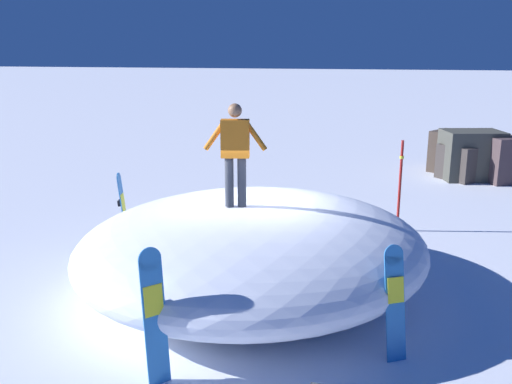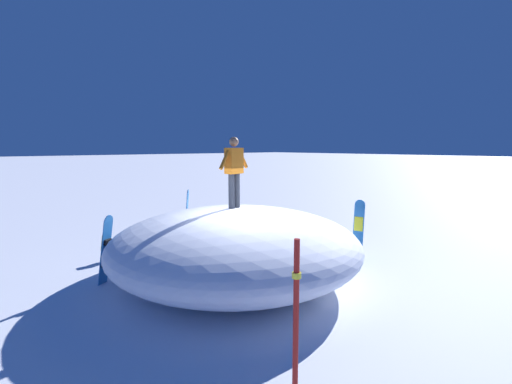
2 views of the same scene
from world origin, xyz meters
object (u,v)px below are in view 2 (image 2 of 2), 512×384
object	(u,v)px
snowboarder_standing	(234,168)
snowboard_secondary_upright	(187,218)
trail_marker_pole	(296,333)
backpack_near	(111,252)
snowboard_primary_upright	(358,231)
snowboard_tertiary_upright	(106,249)

from	to	relation	value
snowboarder_standing	snowboard_secondary_upright	xyz separation A→B (m)	(2.59, -0.27, -1.60)
snowboarder_standing	trail_marker_pole	world-z (taller)	snowboarder_standing
snowboarder_standing	backpack_near	distance (m)	4.14
backpack_near	trail_marker_pole	size ratio (longest dim) A/B	0.28
snowboard_primary_upright	backpack_near	world-z (taller)	snowboard_primary_upright
snowboarder_standing	backpack_near	xyz separation A→B (m)	(2.91, 1.86, -2.28)
snowboard_tertiary_upright	snowboarder_standing	bearing A→B (deg)	-116.23
snowboard_tertiary_upright	backpack_near	distance (m)	1.88
snowboarder_standing	snowboard_secondary_upright	distance (m)	3.06
snowboard_primary_upright	trail_marker_pole	size ratio (longest dim) A/B	0.79
snowboard_tertiary_upright	trail_marker_pole	world-z (taller)	trail_marker_pole
backpack_near	snowboard_tertiary_upright	bearing A→B (deg)	157.53
snowboarder_standing	backpack_near	size ratio (longest dim) A/B	2.77
snowboard_tertiary_upright	trail_marker_pole	bearing A→B (deg)	179.71
snowboarder_standing	trail_marker_pole	xyz separation A→B (m)	(-4.27, 2.57, -1.42)
snowboard_secondary_upright	backpack_near	bearing A→B (deg)	81.53
snowboard_primary_upright	snowboard_tertiary_upright	bearing A→B (deg)	62.63
backpack_near	trail_marker_pole	world-z (taller)	trail_marker_pole
snowboard_primary_upright	snowboard_tertiary_upright	distance (m)	6.06
snowboard_tertiary_upright	trail_marker_pole	size ratio (longest dim) A/B	0.74
snowboard_secondary_upright	snowboard_tertiary_upright	bearing A→B (deg)	115.44
snowboard_primary_upright	backpack_near	distance (m)	6.49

